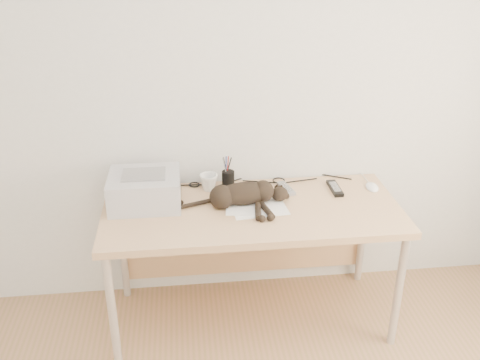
{
  "coord_description": "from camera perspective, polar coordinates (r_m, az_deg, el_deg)",
  "views": [
    {
      "loc": [
        -0.35,
        -1.11,
        2.12
      ],
      "look_at": [
        -0.07,
        1.34,
        0.94
      ],
      "focal_mm": 40.0,
      "sensor_mm": 36.0,
      "label": 1
    }
  ],
  "objects": [
    {
      "name": "wall_back",
      "position": [
        2.99,
        0.5,
        9.78
      ],
      "size": [
        3.5,
        0.0,
        3.5
      ],
      "primitive_type": "plane",
      "rotation": [
        1.57,
        0.0,
        0.0
      ],
      "color": "silver",
      "rests_on": "floor"
    },
    {
      "name": "desk",
      "position": [
        3.01,
        1.08,
        -4.45
      ],
      "size": [
        1.6,
        0.7,
        0.74
      ],
      "color": "tan",
      "rests_on": "floor"
    },
    {
      "name": "printer",
      "position": [
        2.93,
        -10.11,
        -0.97
      ],
      "size": [
        0.38,
        0.32,
        0.18
      ],
      "color": "silver",
      "rests_on": "desk"
    },
    {
      "name": "papers",
      "position": [
        2.88,
        1.73,
        -2.91
      ],
      "size": [
        0.34,
        0.26,
        0.01
      ],
      "color": "white",
      "rests_on": "desk"
    },
    {
      "name": "cat",
      "position": [
        2.88,
        0.1,
        -1.65
      ],
      "size": [
        0.6,
        0.28,
        0.13
      ],
      "rotation": [
        0.0,
        0.0,
        0.09
      ],
      "color": "black",
      "rests_on": "desk"
    },
    {
      "name": "mug",
      "position": [
        3.05,
        -3.36,
        -0.25
      ],
      "size": [
        0.15,
        0.15,
        0.1
      ],
      "primitive_type": "imported",
      "rotation": [
        0.0,
        0.0,
        0.77
      ],
      "color": "silver",
      "rests_on": "desk"
    },
    {
      "name": "pen_cup",
      "position": [
        3.08,
        -1.27,
        0.12
      ],
      "size": [
        0.07,
        0.07,
        0.18
      ],
      "color": "black",
      "rests_on": "desk"
    },
    {
      "name": "remote_grey",
      "position": [
        3.07,
        4.96,
        -0.9
      ],
      "size": [
        0.08,
        0.17,
        0.02
      ],
      "primitive_type": "cube",
      "rotation": [
        0.0,
        0.0,
        0.24
      ],
      "color": "gray",
      "rests_on": "desk"
    },
    {
      "name": "remote_black",
      "position": [
        3.11,
        10.09,
        -0.88
      ],
      "size": [
        0.05,
        0.19,
        0.02
      ],
      "primitive_type": "cube",
      "rotation": [
        0.0,
        0.0,
        0.01
      ],
      "color": "black",
      "rests_on": "desk"
    },
    {
      "name": "mouse",
      "position": [
        3.17,
        13.93,
        -0.54
      ],
      "size": [
        0.08,
        0.12,
        0.04
      ],
      "primitive_type": "ellipsoid",
      "rotation": [
        0.0,
        0.0,
        -0.07
      ],
      "color": "white",
      "rests_on": "desk"
    },
    {
      "name": "cable_tangle",
      "position": [
        3.15,
        0.57,
        -0.23
      ],
      "size": [
        1.36,
        0.08,
        0.01
      ],
      "primitive_type": null,
      "color": "black",
      "rests_on": "desk"
    }
  ]
}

